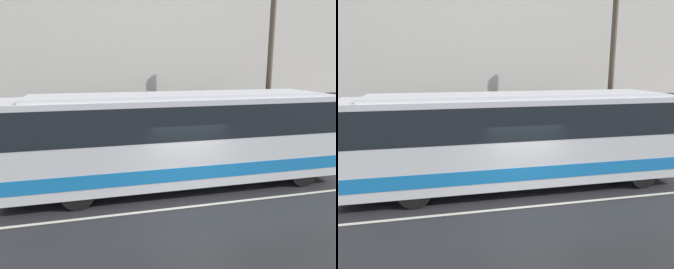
# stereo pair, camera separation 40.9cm
# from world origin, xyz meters

# --- Properties ---
(ground_plane) EXTENTS (60.00, 60.00, 0.00)m
(ground_plane) POSITION_xyz_m (0.00, 0.00, 0.00)
(ground_plane) COLOR #262628
(sidewalk) EXTENTS (60.00, 3.04, 0.14)m
(sidewalk) POSITION_xyz_m (0.00, 5.52, 0.07)
(sidewalk) COLOR #A09E99
(sidewalk) RESTS_ON ground_plane
(building_facade) EXTENTS (60.00, 0.35, 11.25)m
(building_facade) POSITION_xyz_m (0.00, 7.18, 5.42)
(building_facade) COLOR silver
(building_facade) RESTS_ON ground_plane
(lane_stripe) EXTENTS (54.00, 0.14, 0.01)m
(lane_stripe) POSITION_xyz_m (0.00, 0.00, 0.00)
(lane_stripe) COLOR beige
(lane_stripe) RESTS_ON ground_plane
(transit_bus) EXTENTS (12.05, 2.61, 3.41)m
(transit_bus) POSITION_xyz_m (0.09, 1.85, 1.92)
(transit_bus) COLOR silver
(transit_bus) RESTS_ON ground_plane
(utility_pole_near) EXTENTS (0.25, 0.25, 7.82)m
(utility_pole_near) POSITION_xyz_m (5.12, 4.42, 4.04)
(utility_pole_near) COLOR brown
(utility_pole_near) RESTS_ON sidewalk
(pedestrian_waiting) EXTENTS (0.36, 0.36, 1.69)m
(pedestrian_waiting) POSITION_xyz_m (0.49, 4.91, 0.93)
(pedestrian_waiting) COLOR navy
(pedestrian_waiting) RESTS_ON sidewalk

